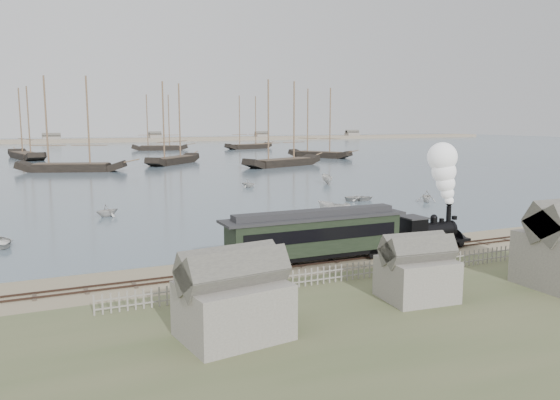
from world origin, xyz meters
name	(u,v)px	position (x,y,z in m)	size (l,w,h in m)	color
ground	(298,258)	(0.00, 0.00, 0.00)	(600.00, 600.00, 0.00)	gray
harbor_water	(89,150)	(0.00, 170.00, 0.03)	(600.00, 336.00, 0.06)	#4D616E
rail_track	(310,263)	(0.00, -2.00, 0.04)	(120.00, 1.80, 0.16)	#39271F
picket_fence_west	(254,294)	(-6.50, -7.00, 0.00)	(19.00, 0.10, 1.20)	slate
picket_fence_east	(490,263)	(12.50, -7.50, 0.00)	(15.00, 0.10, 1.20)	slate
shed_left	(234,337)	(-10.00, -13.00, 0.00)	(5.00, 4.00, 4.10)	slate
shed_mid	(416,299)	(2.00, -12.00, 0.00)	(4.00, 3.50, 3.60)	slate
far_spit	(74,143)	(0.00, 250.00, 0.00)	(500.00, 20.00, 1.80)	tan
locomotive	(443,202)	(12.50, -2.00, 3.96)	(6.86, 2.56, 8.55)	black
passenger_coach	(315,234)	(0.41, -2.00, 2.23)	(14.55, 2.81, 3.53)	black
beached_dinghy	(247,255)	(-4.07, 0.67, 0.44)	(4.26, 3.05, 0.88)	beige
rowboat_1	(107,210)	(-11.42, 25.07, 0.77)	(2.71, 2.34, 1.43)	beige
rowboat_2	(334,208)	(12.23, 15.64, 0.83)	(4.00, 1.50, 1.54)	beige
rowboat_3	(359,198)	(20.92, 23.94, 0.45)	(3.81, 2.72, 0.79)	beige
rowboat_4	(427,196)	(28.38, 19.33, 0.82)	(2.89, 2.49, 1.52)	beige
rowboat_5	(327,179)	(26.61, 43.05, 0.84)	(4.05, 1.52, 1.56)	beige
rowboat_7	(248,183)	(12.53, 43.57, 0.76)	(2.65, 2.28, 1.39)	beige
schooner_2	(69,124)	(-11.31, 84.89, 10.06)	(22.05, 5.09, 20.00)	black
schooner_3	(173,123)	(13.07, 96.33, 10.06)	(20.33, 4.69, 20.00)	black
schooner_4	(283,123)	(34.87, 78.96, 10.06)	(22.08, 5.10, 20.00)	black
schooner_5	(320,123)	(57.32, 102.26, 10.06)	(19.57, 4.52, 20.00)	black
schooner_7	(24,123)	(-20.34, 131.67, 10.06)	(24.80, 5.72, 20.00)	black
schooner_8	(159,122)	(23.31, 160.09, 10.06)	(19.76, 4.56, 20.00)	black
schooner_9	(249,122)	(56.33, 156.82, 10.06)	(19.91, 4.59, 20.00)	black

